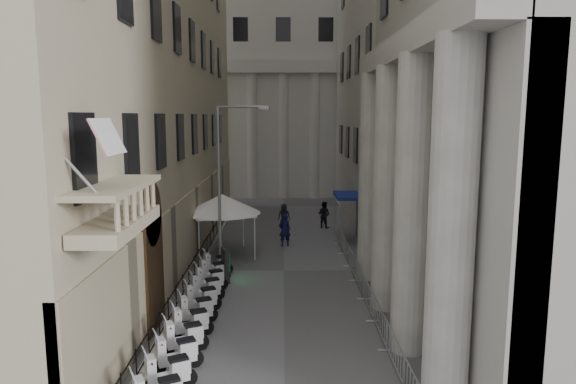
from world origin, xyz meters
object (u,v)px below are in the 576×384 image
security_tent (230,205)px  pedestrian_a (285,230)px  info_kiosk (226,265)px  street_lamp (225,173)px  pedestrian_b (324,215)px

security_tent → pedestrian_a: size_ratio=2.19×
info_kiosk → pedestrian_a: bearing=45.8°
info_kiosk → pedestrian_a: 7.53m
pedestrian_a → street_lamp: bearing=42.0°
security_tent → street_lamp: 3.07m
info_kiosk → street_lamp: bearing=73.2°
street_lamp → pedestrian_b: street_lamp is taller
pedestrian_a → pedestrian_b: bearing=-133.2°
pedestrian_a → pedestrian_b: (2.84, 5.20, -0.05)m
security_tent → street_lamp: street_lamp is taller
security_tent → pedestrian_b: (5.94, 7.63, -2.04)m
pedestrian_b → pedestrian_a: bearing=95.5°
street_lamp → pedestrian_b: 12.23m
pedestrian_a → pedestrian_b: size_ratio=1.05×
info_kiosk → pedestrian_b: 13.44m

